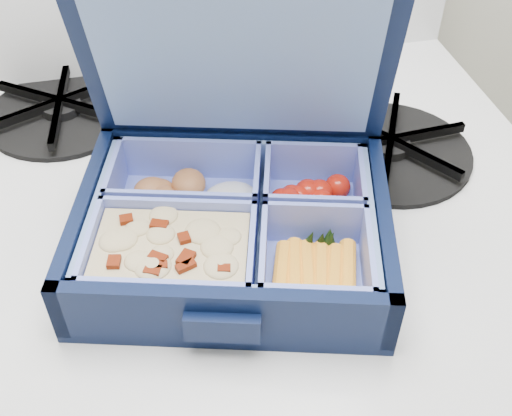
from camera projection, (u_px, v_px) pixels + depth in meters
name	position (u px, v px, depth m)	size (l,w,h in m)	color
bento_box	(233.00, 228.00, 0.52)	(0.25, 0.19, 0.06)	black
burner_grate	(390.00, 144.00, 0.63)	(0.16, 0.16, 0.02)	black
burner_grate_rear	(62.00, 108.00, 0.68)	(0.16, 0.16, 0.02)	black
fork	(248.00, 144.00, 0.64)	(0.03, 0.19, 0.01)	#B3B3C0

